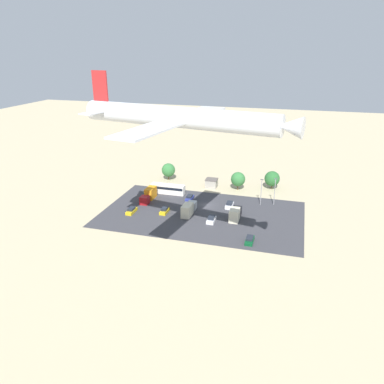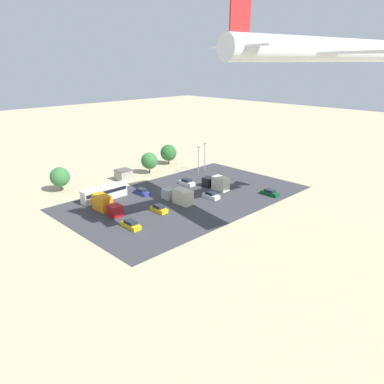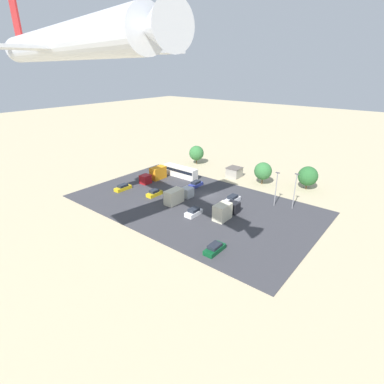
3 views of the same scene
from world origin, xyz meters
TOP-DOWN VIEW (x-y plane):
  - ground_plane at (0.00, 0.00)m, footprint 400.00×400.00m
  - parking_lot_surface at (0.00, 6.48)m, footprint 56.47×33.78m
  - shed_building at (2.42, -15.83)m, footprint 3.93×3.92m
  - bus at (14.64, -5.99)m, footprint 11.12×2.49m
  - parked_car_0 at (10.49, 8.73)m, footprint 1.80×4.17m
  - parked_car_1 at (6.31, -2.67)m, footprint 1.83×4.37m
  - parked_car_2 at (-6.69, -0.42)m, footprint 1.96×4.37m
  - parked_car_3 at (-3.79, 10.81)m, footprint 1.97×4.17m
  - parked_car_4 at (19.65, 11.24)m, footprint 1.80×4.59m
  - parked_car_5 at (-15.39, 19.43)m, footprint 1.90×4.45m
  - parked_truck_0 at (18.52, 0.74)m, footprint 2.46×8.53m
  - parked_truck_1 at (3.61, 7.65)m, footprint 2.45×8.43m
  - parked_truck_2 at (-9.71, 7.40)m, footprint 2.51×7.35m
  - tree_near_shed at (-6.57, -15.73)m, footprint 4.76×4.76m
  - tree_apron_mid at (18.95, -18.95)m, footprint 4.81×4.81m
  - tree_apron_far at (-17.36, -19.73)m, footprint 5.07×5.07m
  - light_pole_lot_centre at (-19.18, -5.84)m, footprint 0.90×0.28m
  - light_pole_lot_edge at (-15.33, -4.62)m, footprint 0.90×0.28m
  - airplane at (-3.65, 35.44)m, footprint 42.41×35.63m

SIDE VIEW (x-z plane):
  - ground_plane at x=0.00m, z-range 0.00..0.00m
  - parking_lot_surface at x=0.00m, z-range 0.00..0.08m
  - parked_car_5 at x=-15.39m, z-range -0.04..1.41m
  - parked_car_4 at x=19.65m, z-range -0.04..1.44m
  - parked_car_1 at x=6.31m, z-range -0.05..1.47m
  - parked_car_0 at x=10.49m, z-range -0.05..1.50m
  - parked_car_3 at x=-3.79m, z-range -0.05..1.52m
  - parked_car_2 at x=-6.69m, z-range -0.06..1.57m
  - shed_building at x=2.42m, z-range 0.01..2.89m
  - parked_truck_1 at x=3.61m, z-range -0.06..3.32m
  - parked_truck_2 at x=-9.71m, z-range -0.07..3.38m
  - parked_truck_0 at x=18.52m, z-range -0.07..3.40m
  - bus at x=14.64m, z-range 0.20..3.29m
  - tree_apron_far at x=-17.36m, z-range 0.55..6.71m
  - tree_apron_mid at x=18.95m, z-range 0.64..6.75m
  - tree_near_shed at x=-6.57m, z-range 0.68..6.82m
  - light_pole_lot_edge at x=-15.33m, z-range 0.51..8.68m
  - light_pole_lot_centre at x=-19.18m, z-range 0.51..8.89m
  - airplane at x=-3.65m, z-range 27.54..37.28m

